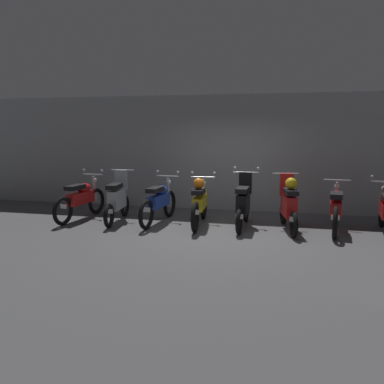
{
  "coord_description": "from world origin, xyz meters",
  "views": [
    {
      "loc": [
        1.21,
        -7.74,
        2.11
      ],
      "look_at": [
        -0.65,
        0.52,
        0.75
      ],
      "focal_mm": 36.29,
      "sensor_mm": 36.0,
      "label": 1
    }
  ],
  "objects_px": {
    "motorbike_slot_0": "(81,199)",
    "motorbike_slot_2": "(159,201)",
    "motorbike_slot_4": "(243,203)",
    "motorbike_slot_1": "(118,199)",
    "motorbike_slot_3": "(200,202)",
    "motorbike_slot_5": "(289,204)",
    "motorbike_slot_6": "(336,208)"
  },
  "relations": [
    {
      "from": "motorbike_slot_1",
      "to": "motorbike_slot_2",
      "type": "xyz_separation_m",
      "value": [
        0.97,
        0.11,
        -0.03
      ]
    },
    {
      "from": "motorbike_slot_2",
      "to": "motorbike_slot_5",
      "type": "distance_m",
      "value": 2.88
    },
    {
      "from": "motorbike_slot_1",
      "to": "motorbike_slot_4",
      "type": "distance_m",
      "value": 2.89
    },
    {
      "from": "motorbike_slot_0",
      "to": "motorbike_slot_3",
      "type": "distance_m",
      "value": 2.88
    },
    {
      "from": "motorbike_slot_1",
      "to": "motorbike_slot_6",
      "type": "height_order",
      "value": "motorbike_slot_1"
    },
    {
      "from": "motorbike_slot_1",
      "to": "motorbike_slot_3",
      "type": "distance_m",
      "value": 1.93
    },
    {
      "from": "motorbike_slot_3",
      "to": "motorbike_slot_4",
      "type": "bearing_deg",
      "value": 1.58
    },
    {
      "from": "motorbike_slot_4",
      "to": "motorbike_slot_0",
      "type": "bearing_deg",
      "value": -179.12
    },
    {
      "from": "motorbike_slot_0",
      "to": "motorbike_slot_2",
      "type": "xyz_separation_m",
      "value": [
        1.92,
        0.06,
        0.0
      ]
    },
    {
      "from": "motorbike_slot_3",
      "to": "motorbike_slot_4",
      "type": "relative_size",
      "value": 1.16
    },
    {
      "from": "motorbike_slot_4",
      "to": "motorbike_slot_6",
      "type": "relative_size",
      "value": 0.87
    },
    {
      "from": "motorbike_slot_4",
      "to": "motorbike_slot_6",
      "type": "height_order",
      "value": "motorbike_slot_4"
    },
    {
      "from": "motorbike_slot_5",
      "to": "motorbike_slot_4",
      "type": "bearing_deg",
      "value": 177.48
    },
    {
      "from": "motorbike_slot_0",
      "to": "motorbike_slot_5",
      "type": "height_order",
      "value": "motorbike_slot_5"
    },
    {
      "from": "motorbike_slot_1",
      "to": "motorbike_slot_6",
      "type": "relative_size",
      "value": 0.86
    },
    {
      "from": "motorbike_slot_5",
      "to": "motorbike_slot_6",
      "type": "height_order",
      "value": "motorbike_slot_5"
    },
    {
      "from": "motorbike_slot_3",
      "to": "motorbike_slot_6",
      "type": "bearing_deg",
      "value": 2.48
    },
    {
      "from": "motorbike_slot_2",
      "to": "motorbike_slot_4",
      "type": "relative_size",
      "value": 1.16
    },
    {
      "from": "motorbike_slot_2",
      "to": "motorbike_slot_4",
      "type": "height_order",
      "value": "motorbike_slot_4"
    },
    {
      "from": "motorbike_slot_6",
      "to": "motorbike_slot_4",
      "type": "bearing_deg",
      "value": -177.06
    },
    {
      "from": "motorbike_slot_1",
      "to": "motorbike_slot_5",
      "type": "bearing_deg",
      "value": 1.02
    },
    {
      "from": "motorbike_slot_5",
      "to": "motorbike_slot_0",
      "type": "bearing_deg",
      "value": -179.8
    },
    {
      "from": "motorbike_slot_3",
      "to": "motorbike_slot_4",
      "type": "distance_m",
      "value": 0.96
    },
    {
      "from": "motorbike_slot_0",
      "to": "motorbike_slot_6",
      "type": "bearing_deg",
      "value": 1.56
    },
    {
      "from": "motorbike_slot_5",
      "to": "motorbike_slot_2",
      "type": "bearing_deg",
      "value": 179.08
    },
    {
      "from": "motorbike_slot_0",
      "to": "motorbike_slot_5",
      "type": "bearing_deg",
      "value": 0.2
    },
    {
      "from": "motorbike_slot_3",
      "to": "motorbike_slot_0",
      "type": "bearing_deg",
      "value": -179.36
    },
    {
      "from": "motorbike_slot_0",
      "to": "motorbike_slot_2",
      "type": "bearing_deg",
      "value": 1.88
    },
    {
      "from": "motorbike_slot_1",
      "to": "motorbike_slot_2",
      "type": "bearing_deg",
      "value": 6.74
    },
    {
      "from": "motorbike_slot_2",
      "to": "motorbike_slot_3",
      "type": "relative_size",
      "value": 1.0
    },
    {
      "from": "motorbike_slot_2",
      "to": "motorbike_slot_1",
      "type": "bearing_deg",
      "value": -173.26
    },
    {
      "from": "motorbike_slot_4",
      "to": "motorbike_slot_5",
      "type": "bearing_deg",
      "value": -2.52
    }
  ]
}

